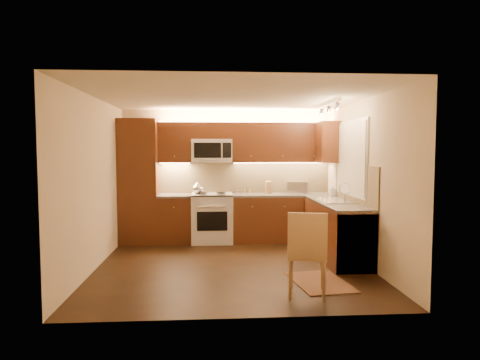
{
  "coord_description": "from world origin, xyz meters",
  "views": [
    {
      "loc": [
        -0.31,
        -6.23,
        1.73
      ],
      "look_at": [
        0.15,
        0.55,
        1.25
      ],
      "focal_mm": 31.64,
      "sensor_mm": 36.0,
      "label": 1
    }
  ],
  "objects": [
    {
      "name": "ceiling",
      "position": [
        0.0,
        0.0,
        2.5
      ],
      "size": [
        4.0,
        4.0,
        0.01
      ],
      "primitive_type": "cube",
      "color": "beige",
      "rests_on": "ground"
    },
    {
      "name": "track_light_bar",
      "position": [
        1.55,
        0.4,
        2.46
      ],
      "size": [
        0.04,
        1.2,
        0.03
      ],
      "primitive_type": "cube",
      "color": "silver",
      "rests_on": "ceiling"
    },
    {
      "name": "spice_jar_a",
      "position": [
        0.19,
        1.84,
        0.95
      ],
      "size": [
        0.06,
        0.06,
        0.1
      ],
      "primitive_type": "cylinder",
      "rotation": [
        0.0,
        0.0,
        0.27
      ],
      "color": "silver",
      "rests_on": "counter_back_right"
    },
    {
      "name": "faucet",
      "position": [
        1.88,
        0.55,
        1.05
      ],
      "size": [
        0.2,
        0.04,
        0.3
      ],
      "primitive_type": null,
      "color": "silver",
      "rests_on": "counter_right"
    },
    {
      "name": "counter_right",
      "position": [
        1.7,
        0.4,
        0.88
      ],
      "size": [
        0.6,
        2.0,
        0.04
      ],
      "primitive_type": "cube",
      "color": "#363331",
      "rests_on": "base_cab_right"
    },
    {
      "name": "pantry",
      "position": [
        -1.65,
        1.7,
        1.15
      ],
      "size": [
        0.7,
        0.6,
        2.3
      ],
      "primitive_type": "cube",
      "color": "#4B2810",
      "rests_on": "floor"
    },
    {
      "name": "floor",
      "position": [
        0.0,
        0.0,
        0.0
      ],
      "size": [
        4.0,
        4.0,
        0.01
      ],
      "primitive_type": "cube",
      "color": "black",
      "rests_on": "ground"
    },
    {
      "name": "counter_back_left",
      "position": [
        -0.99,
        1.7,
        0.88
      ],
      "size": [
        0.62,
        0.6,
        0.04
      ],
      "primitive_type": "cube",
      "color": "#363331",
      "rests_on": "base_cab_back_left"
    },
    {
      "name": "stove",
      "position": [
        -0.3,
        1.68,
        0.46
      ],
      "size": [
        0.76,
        0.65,
        0.92
      ],
      "primitive_type": null,
      "color": "silver",
      "rests_on": "floor"
    },
    {
      "name": "upper_cab_right_corner",
      "position": [
        1.82,
        1.4,
        1.88
      ],
      "size": [
        0.35,
        0.5,
        0.75
      ],
      "primitive_type": "cube",
      "color": "#4B2810",
      "rests_on": "wall_right"
    },
    {
      "name": "base_cab_back_left",
      "position": [
        -0.99,
        1.7,
        0.43
      ],
      "size": [
        0.62,
        0.6,
        0.86
      ],
      "primitive_type": "cube",
      "color": "#4B2810",
      "rests_on": "floor"
    },
    {
      "name": "window_frame",
      "position": [
        1.99,
        0.55,
        1.6
      ],
      "size": [
        0.03,
        1.44,
        1.24
      ],
      "primitive_type": "cube",
      "color": "silver",
      "rests_on": "wall_right"
    },
    {
      "name": "kettle",
      "position": [
        -0.56,
        1.61,
        1.04
      ],
      "size": [
        0.22,
        0.22,
        0.24
      ],
      "primitive_type": null,
      "rotation": [
        0.0,
        0.0,
        0.07
      ],
      "color": "silver",
      "rests_on": "stove"
    },
    {
      "name": "dining_chair",
      "position": [
        0.82,
        -1.34,
        0.51
      ],
      "size": [
        0.54,
        0.54,
        1.02
      ],
      "primitive_type": null,
      "rotation": [
        0.0,
        0.0,
        -0.22
      ],
      "color": "#AB854D",
      "rests_on": "floor"
    },
    {
      "name": "spice_jar_d",
      "position": [
        0.43,
        1.94,
        0.94
      ],
      "size": [
        0.05,
        0.05,
        0.09
      ],
      "primitive_type": "cylinder",
      "rotation": [
        0.0,
        0.0,
        0.2
      ],
      "color": "olive",
      "rests_on": "counter_back_right"
    },
    {
      "name": "wall_right",
      "position": [
        2.0,
        0.0,
        1.25
      ],
      "size": [
        0.01,
        4.0,
        2.5
      ],
      "primitive_type": "cube",
      "color": "beige",
      "rests_on": "ground"
    },
    {
      "name": "sink",
      "position": [
        1.7,
        0.55,
        0.98
      ],
      "size": [
        0.52,
        0.86,
        0.15
      ],
      "primitive_type": null,
      "color": "silver",
      "rests_on": "counter_right"
    },
    {
      "name": "upper_cab_back_left",
      "position": [
        -0.99,
        1.82,
        1.88
      ],
      "size": [
        0.62,
        0.35,
        0.75
      ],
      "primitive_type": "cube",
      "color": "#4B2810",
      "rests_on": "wall_back"
    },
    {
      "name": "upper_cab_back_right",
      "position": [
        1.04,
        1.82,
        1.88
      ],
      "size": [
        1.92,
        0.35,
        0.75
      ],
      "primitive_type": "cube",
      "color": "#4B2810",
      "rests_on": "wall_back"
    },
    {
      "name": "wall_left",
      "position": [
        -2.0,
        0.0,
        1.25
      ],
      "size": [
        0.01,
        4.0,
        2.5
      ],
      "primitive_type": "cube",
      "color": "beige",
      "rests_on": "ground"
    },
    {
      "name": "spice_jar_c",
      "position": [
        0.33,
        1.82,
        0.95
      ],
      "size": [
        0.06,
        0.06,
        0.1
      ],
      "primitive_type": "cylinder",
      "rotation": [
        0.0,
        0.0,
        -0.42
      ],
      "color": "silver",
      "rests_on": "counter_back_right"
    },
    {
      "name": "rug",
      "position": [
        1.1,
        -0.9,
        0.01
      ],
      "size": [
        0.78,
        1.06,
        0.01
      ],
      "primitive_type": "cube",
      "rotation": [
        0.0,
        0.0,
        0.14
      ],
      "color": "black",
      "rests_on": "floor"
    },
    {
      "name": "base_cab_right",
      "position": [
        1.7,
        0.4,
        0.43
      ],
      "size": [
        0.6,
        2.0,
        0.86
      ],
      "primitive_type": "cube",
      "color": "#4B2810",
      "rests_on": "floor"
    },
    {
      "name": "backsplash_back",
      "position": [
        0.35,
        1.99,
        1.2
      ],
      "size": [
        3.3,
        0.02,
        0.6
      ],
      "primitive_type": "cube",
      "color": "tan",
      "rests_on": "wall_back"
    },
    {
      "name": "window_blinds",
      "position": [
        1.97,
        0.55,
        1.6
      ],
      "size": [
        0.02,
        1.36,
        1.16
      ],
      "primitive_type": "cube",
      "color": "silver",
      "rests_on": "wall_right"
    },
    {
      "name": "base_cab_back_right",
      "position": [
        1.04,
        1.7,
        0.43
      ],
      "size": [
        1.92,
        0.6,
        0.86
      ],
      "primitive_type": "cube",
      "color": "#4B2810",
      "rests_on": "floor"
    },
    {
      "name": "microwave",
      "position": [
        -0.3,
        1.81,
        1.72
      ],
      "size": [
        0.76,
        0.38,
        0.44
      ],
      "primitive_type": null,
      "color": "silver",
      "rests_on": "wall_back"
    },
    {
      "name": "spice_jar_b",
      "position": [
        0.2,
        1.94,
        0.95
      ],
      "size": [
        0.05,
        0.05,
        0.1
      ],
      "primitive_type": "cylinder",
      "rotation": [
        0.0,
        0.0,
        -0.2
      ],
      "color": "brown",
      "rests_on": "counter_back_right"
    },
    {
      "name": "toaster_oven",
      "position": [
        1.37,
        1.79,
        1.02
      ],
      "size": [
        0.47,
        0.41,
        0.23
      ],
      "primitive_type": "cube",
      "rotation": [
        0.0,
        0.0,
        -0.36
      ],
      "color": "silver",
      "rests_on": "counter_back_right"
    },
    {
      "name": "knife_block",
      "position": [
        0.79,
        1.82,
        1.02
      ],
      "size": [
        0.11,
        0.17,
        0.23
      ],
      "primitive_type": "cube",
      "rotation": [
        0.0,
        0.0,
        0.03
      ],
      "color": "#AB854D",
      "rests_on": "counter_back_right"
    },
    {
      "name": "counter_back_right",
      "position": [
        1.04,
        1.7,
        0.88
      ],
      "size": [
        1.92,
        0.6,
        0.04
      ],
      "primitive_type": "cube",
      "color": "#363331",
      "rests_on": "base_cab_back_right"
    },
    {
      "name": "wall_front",
      "position": [
        0.0,
        -2.0,
        1.25
      ],
      "size": [
        4.0,
        0.01,
        2.5
      ],
      "primitive_type": "cube",
      "color": "beige",
      "rests_on": "ground"
    },
    {
      "name": "backsplash_right",
      "position": [
        1.99,
        0.4,
        1.2
      ],
      "size": [
        0.02,
        2.0,
        0.6
      ],
      "primitive_type": "cube",
      "color": "tan",
      "rests_on": "wall_right"
    },
    {
      "name": "soap_bottle",
      "position": [
        1.91,
        1.34,
        1.0
      ],
      "size": [
        0.09,
        0.09,
        0.19
      ],
      "primitive_type": "imported",
      "rotation": [
        0.0,
        0.0,
        0.03
      ],
      "color": "silver",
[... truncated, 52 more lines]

